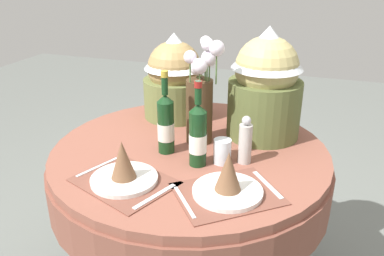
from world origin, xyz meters
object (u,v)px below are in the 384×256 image
(dining_table, at_px, (190,175))
(flower_vase, at_px, (201,96))
(gift_tub_back_right, at_px, (266,80))
(wine_bottle_rear, at_px, (198,135))
(place_setting_left, at_px, (124,170))
(wine_bottle_left, at_px, (166,123))
(place_setting_right, at_px, (228,182))
(pepper_mill, at_px, (245,142))
(tumbler_near_left, at_px, (222,151))
(gift_tub_back_left, at_px, (175,74))

(dining_table, height_order, flower_vase, flower_vase)
(gift_tub_back_right, bearing_deg, wine_bottle_rear, -117.74)
(dining_table, distance_m, place_setting_left, 0.40)
(wine_bottle_left, bearing_deg, flower_vase, 53.09)
(place_setting_right, relative_size, wine_bottle_rear, 1.27)
(place_setting_right, height_order, wine_bottle_rear, wine_bottle_rear)
(wine_bottle_rear, bearing_deg, flower_vase, 104.95)
(dining_table, bearing_deg, gift_tub_back_right, 41.73)
(flower_vase, distance_m, gift_tub_back_right, 0.29)
(flower_vase, bearing_deg, place_setting_right, -59.77)
(wine_bottle_rear, relative_size, pepper_mill, 1.72)
(wine_bottle_left, distance_m, pepper_mill, 0.33)
(tumbler_near_left, bearing_deg, pepper_mill, 20.42)
(tumbler_near_left, bearing_deg, dining_table, 153.60)
(dining_table, relative_size, pepper_mill, 6.07)
(place_setting_left, relative_size, gift_tub_back_right, 0.85)
(place_setting_right, height_order, wine_bottle_left, wine_bottle_left)
(place_setting_left, distance_m, wine_bottle_rear, 0.31)
(pepper_mill, xyz_separation_m, gift_tub_back_right, (0.02, 0.29, 0.17))
(wine_bottle_rear, distance_m, tumbler_near_left, 0.12)
(wine_bottle_rear, bearing_deg, place_setting_left, -134.55)
(place_setting_right, bearing_deg, wine_bottle_rear, 133.69)
(wine_bottle_left, bearing_deg, pepper_mill, 1.98)
(flower_vase, bearing_deg, tumbler_near_left, -48.25)
(tumbler_near_left, relative_size, gift_tub_back_left, 0.23)
(flower_vase, bearing_deg, gift_tub_back_right, 33.36)
(place_setting_left, height_order, wine_bottle_left, wine_bottle_left)
(pepper_mill, xyz_separation_m, gift_tub_back_left, (-0.44, 0.38, 0.13))
(dining_table, xyz_separation_m, gift_tub_back_right, (0.26, 0.24, 0.39))
(place_setting_left, height_order, gift_tub_back_right, gift_tub_back_right)
(tumbler_near_left, bearing_deg, gift_tub_back_left, 130.84)
(tumbler_near_left, distance_m, gift_tub_back_left, 0.57)
(gift_tub_back_right, bearing_deg, tumbler_near_left, -108.06)
(flower_vase, height_order, wine_bottle_left, flower_vase)
(dining_table, distance_m, wine_bottle_rear, 0.30)
(flower_vase, xyz_separation_m, wine_bottle_rear, (0.05, -0.20, -0.08))
(tumbler_near_left, xyz_separation_m, gift_tub_back_left, (-0.35, 0.41, 0.17))
(dining_table, bearing_deg, flower_vase, 73.97)
(tumbler_near_left, bearing_deg, wine_bottle_left, 175.47)
(wine_bottle_left, xyz_separation_m, wine_bottle_rear, (0.16, -0.06, -0.00))
(place_setting_left, height_order, wine_bottle_rear, wine_bottle_rear)
(place_setting_right, bearing_deg, flower_vase, 120.23)
(wine_bottle_rear, height_order, pepper_mill, wine_bottle_rear)
(gift_tub_back_right, bearing_deg, pepper_mill, -94.25)
(place_setting_right, height_order, flower_vase, flower_vase)
(place_setting_left, xyz_separation_m, wine_bottle_left, (0.05, 0.27, 0.08))
(pepper_mill, height_order, gift_tub_back_left, gift_tub_back_left)
(gift_tub_back_left, bearing_deg, place_setting_right, -55.39)
(place_setting_right, bearing_deg, gift_tub_back_right, 87.05)
(wine_bottle_rear, xyz_separation_m, gift_tub_back_left, (-0.27, 0.45, 0.09))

